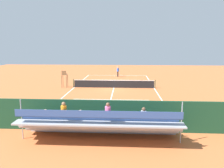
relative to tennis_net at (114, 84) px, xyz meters
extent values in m
plane|color=#BC6033|center=(0.00, 0.00, -0.50)|extent=(60.00, 60.00, 0.00)
cube|color=white|center=(0.00, -11.00, -0.50)|extent=(10.00, 0.10, 0.01)
cube|color=white|center=(0.00, 11.00, -0.50)|extent=(10.00, 0.10, 0.01)
cube|color=white|center=(-5.00, 0.00, -0.50)|extent=(0.10, 22.00, 0.01)
cube|color=white|center=(5.00, 0.00, -0.50)|extent=(0.10, 22.00, 0.01)
cube|color=white|center=(0.00, -6.05, -0.50)|extent=(7.50, 0.10, 0.01)
cube|color=white|center=(0.00, 6.05, -0.50)|extent=(7.50, 0.10, 0.01)
cube|color=white|center=(0.00, 0.00, -0.50)|extent=(0.10, 12.10, 0.01)
cube|color=white|center=(0.00, -11.00, -0.50)|extent=(0.10, 0.30, 0.01)
cube|color=black|center=(0.00, 0.00, -0.05)|extent=(10.00, 0.02, 0.91)
cube|color=white|center=(0.00, 0.00, 0.44)|extent=(10.00, 0.04, 0.06)
cylinder|color=#2D5133|center=(-5.10, 0.00, 0.03)|extent=(0.10, 0.10, 1.07)
cylinder|color=#2D5133|center=(5.10, 0.00, 0.03)|extent=(0.10, 0.10, 1.07)
cube|color=#194228|center=(0.00, 14.00, 0.50)|extent=(18.00, 0.16, 2.00)
cube|color=#9EA0A5|center=(0.00, 14.35, -0.28)|extent=(9.00, 0.10, 0.45)
cube|color=#9EA0A5|center=(0.00, 14.70, -0.09)|extent=(9.00, 0.80, 0.08)
cube|color=#9EA0A5|center=(0.00, 14.32, -0.28)|extent=(9.00, 0.04, 0.45)
cube|color=#335193|center=(0.00, 14.80, 0.33)|extent=(8.60, 0.36, 0.04)
cube|color=#335193|center=(0.00, 14.98, 0.53)|extent=(8.60, 0.03, 0.36)
cube|color=#9EA0A5|center=(0.00, 15.50, 0.36)|extent=(9.00, 0.80, 0.08)
cube|color=#9EA0A5|center=(0.00, 15.12, 0.17)|extent=(9.00, 0.04, 0.45)
cube|color=#335193|center=(0.00, 15.60, 0.78)|extent=(8.60, 0.36, 0.04)
cube|color=#335193|center=(0.00, 15.78, 0.98)|extent=(8.60, 0.03, 0.36)
cube|color=#9EA0A5|center=(0.00, 16.30, 0.81)|extent=(9.00, 0.80, 0.08)
cube|color=#9EA0A5|center=(0.00, 15.92, 0.62)|extent=(9.00, 0.04, 0.45)
cube|color=#335193|center=(0.00, 16.40, 1.23)|extent=(8.60, 0.36, 0.04)
cube|color=#335193|center=(0.00, 16.58, 1.43)|extent=(8.60, 0.03, 0.36)
cylinder|color=#9EA0A5|center=(-4.50, 15.50, 0.67)|extent=(0.06, 0.06, 2.35)
cylinder|color=#9EA0A5|center=(4.50, 15.50, 0.67)|extent=(0.06, 0.06, 2.35)
cube|color=#2D2D33|center=(1.25, 14.63, 0.37)|extent=(0.32, 0.40, 0.12)
cylinder|color=yellow|center=(1.25, 14.75, 0.65)|extent=(0.30, 0.30, 0.45)
sphere|color=beige|center=(1.25, 14.75, 0.98)|extent=(0.20, 0.20, 0.20)
cube|color=#2D2D33|center=(3.37, 14.63, 0.37)|extent=(0.32, 0.40, 0.12)
cylinder|color=green|center=(3.37, 14.75, 0.65)|extent=(0.30, 0.30, 0.45)
sphere|color=tan|center=(3.37, 14.75, 0.98)|extent=(0.20, 0.20, 0.20)
cube|color=#2D2D33|center=(-0.52, 16.23, 1.27)|extent=(0.32, 0.40, 0.12)
cylinder|color=pink|center=(-0.52, 16.35, 1.55)|extent=(0.30, 0.30, 0.45)
sphere|color=brown|center=(-0.52, 16.35, 1.88)|extent=(0.20, 0.20, 0.20)
cube|color=#2D2D33|center=(1.79, 16.23, 1.27)|extent=(0.32, 0.40, 0.12)
cylinder|color=orange|center=(1.79, 16.35, 1.55)|extent=(0.30, 0.30, 0.45)
sphere|color=#8C6647|center=(1.79, 16.35, 1.88)|extent=(0.20, 0.20, 0.20)
cube|color=#2D2D33|center=(-2.42, 15.43, 0.82)|extent=(0.32, 0.40, 0.12)
cylinder|color=#9399A3|center=(-2.42, 15.55, 1.10)|extent=(0.30, 0.30, 0.45)
sphere|color=brown|center=(-2.42, 15.55, 1.43)|extent=(0.20, 0.20, 0.20)
cylinder|color=brown|center=(5.90, -0.18, 0.30)|extent=(0.07, 0.07, 1.60)
cylinder|color=brown|center=(6.50, -0.18, 0.30)|extent=(0.07, 0.07, 1.60)
cylinder|color=brown|center=(5.90, 0.42, 0.30)|extent=(0.07, 0.07, 1.60)
cylinder|color=brown|center=(6.50, 0.42, 0.30)|extent=(0.07, 0.07, 1.60)
cube|color=brown|center=(6.20, 0.12, 1.13)|extent=(0.56, 0.56, 0.06)
cube|color=brown|center=(6.20, 0.36, 1.40)|extent=(0.56, 0.06, 0.48)
cube|color=brown|center=(5.94, 0.12, 1.28)|extent=(0.04, 0.48, 0.04)
cube|color=brown|center=(6.46, 0.12, 1.28)|extent=(0.04, 0.48, 0.04)
cube|color=#33383D|center=(-3.08, 13.20, -0.05)|extent=(1.80, 0.40, 0.05)
cylinder|color=#33383D|center=(-3.83, 13.20, -0.28)|extent=(0.06, 0.06, 0.45)
cylinder|color=#33383D|center=(-2.33, 13.20, -0.28)|extent=(0.06, 0.06, 0.45)
cube|color=#33383D|center=(-3.08, 13.38, 0.25)|extent=(1.80, 0.04, 0.36)
cube|color=#B22D2D|center=(-0.93, 13.40, -0.32)|extent=(0.90, 0.36, 0.36)
cylinder|color=black|center=(-0.19, -9.73, -0.08)|extent=(0.14, 0.14, 0.85)
cylinder|color=black|center=(-0.14, -9.52, -0.08)|extent=(0.14, 0.14, 0.85)
cylinder|color=blue|center=(-0.17, -9.63, 0.65)|extent=(0.43, 0.43, 0.60)
sphere|color=beige|center=(-0.17, -9.63, 1.06)|extent=(0.22, 0.22, 0.22)
cylinder|color=beige|center=(-0.12, -9.41, 1.15)|extent=(0.26, 0.15, 0.55)
cylinder|color=beige|center=(-0.22, -9.84, 0.68)|extent=(0.11, 0.11, 0.50)
cylinder|color=black|center=(0.44, -10.03, -0.49)|extent=(0.14, 0.27, 0.03)
torus|color=#D8CC4C|center=(0.33, -9.78, -0.49)|extent=(0.40, 0.40, 0.02)
cylinder|color=white|center=(0.33, -9.78, -0.49)|extent=(0.25, 0.25, 0.00)
sphere|color=#CCDB33|center=(-0.68, -6.13, -0.47)|extent=(0.07, 0.07, 0.07)
camera|label=1|loc=(-1.39, 27.37, 4.95)|focal=35.80mm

